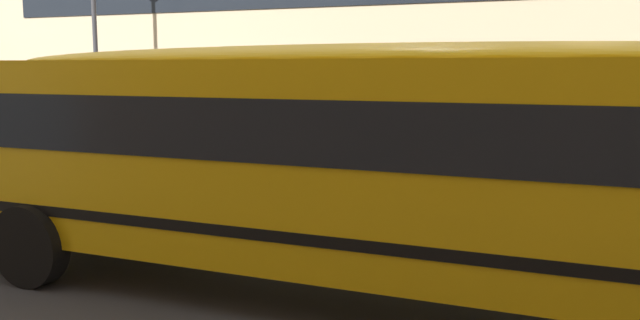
# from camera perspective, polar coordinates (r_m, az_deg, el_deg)

# --- Properties ---
(school_bus) EXTENTS (13.88, 3.43, 3.09)m
(school_bus) POSITION_cam_1_polar(r_m,az_deg,el_deg) (8.00, 4.82, 0.89)
(school_bus) COLOR yellow
(school_bus) RESTS_ON ground_plane
(street_lamp) EXTENTS (0.44, 0.44, 6.80)m
(street_lamp) POSITION_cam_1_polar(r_m,az_deg,el_deg) (21.49, -18.74, 11.51)
(street_lamp) COLOR #38383D
(street_lamp) RESTS_ON ground_plane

